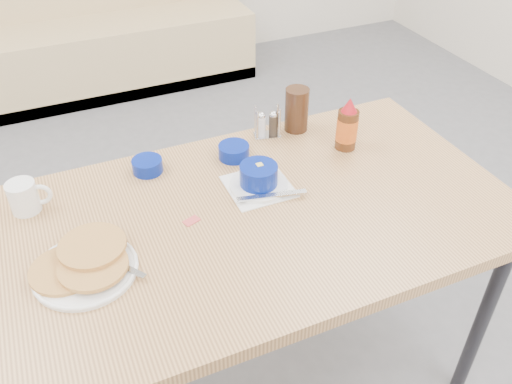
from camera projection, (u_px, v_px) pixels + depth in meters
name	position (u px, v px, depth m)	size (l,w,h in m)	color
booth_bench	(102.00, 33.00, 3.55)	(1.90, 0.56, 1.22)	tan
dining_table	(259.00, 227.00, 1.51)	(1.40, 0.80, 0.76)	tan
pancake_plate	(85.00, 265.00, 1.28)	(0.26, 0.25, 0.04)	white
coffee_mug	(25.00, 197.00, 1.44)	(0.11, 0.08, 0.09)	white
grits_setting	(259.00, 178.00, 1.53)	(0.20, 0.19, 0.07)	white
creamer_bowl	(147.00, 166.00, 1.60)	(0.09, 0.09, 0.04)	navy
butter_bowl	(234.00, 151.00, 1.66)	(0.09, 0.09, 0.04)	navy
amber_tumbler	(297.00, 110.00, 1.76)	(0.08, 0.08, 0.15)	#361F11
condiment_caddy	(267.00, 126.00, 1.75)	(0.09, 0.07, 0.10)	silver
syrup_bottle	(347.00, 127.00, 1.67)	(0.07, 0.07, 0.17)	#47230F
sugar_wrapper	(192.00, 221.00, 1.43)	(0.04, 0.03, 0.00)	#D14545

